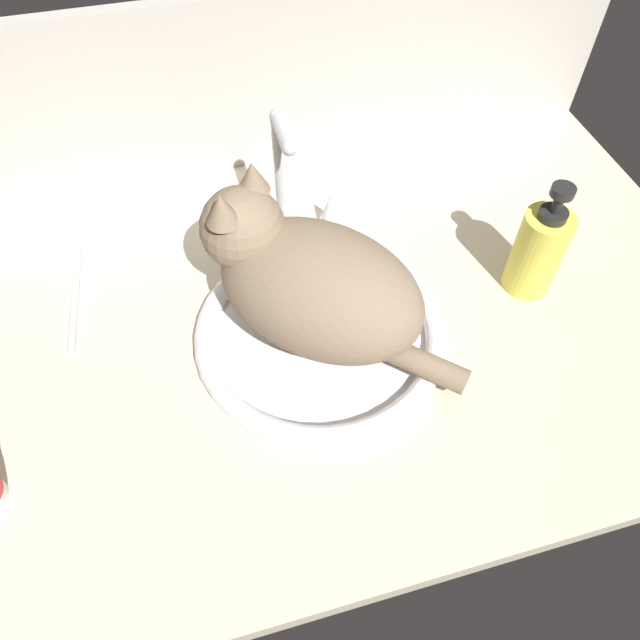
{
  "coord_description": "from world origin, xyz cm",
  "views": [
    {
      "loc": [
        -15.39,
        -48.3,
        68.18
      ],
      "look_at": [
        -3.09,
        -3.12,
        7.0
      ],
      "focal_mm": 33.01,
      "sensor_mm": 36.0,
      "label": 1
    }
  ],
  "objects_px": {
    "faucet": "(283,195)",
    "toothbrush": "(75,297)",
    "cat": "(306,279)",
    "sink_basin": "(320,333)",
    "soap_pump_bottle": "(538,251)"
  },
  "relations": [
    {
      "from": "soap_pump_bottle",
      "to": "toothbrush",
      "type": "bearing_deg",
      "value": 167.51
    },
    {
      "from": "toothbrush",
      "to": "cat",
      "type": "bearing_deg",
      "value": -25.0
    },
    {
      "from": "faucet",
      "to": "toothbrush",
      "type": "xyz_separation_m",
      "value": [
        -0.32,
        -0.05,
        -0.08
      ]
    },
    {
      "from": "faucet",
      "to": "sink_basin",
      "type": "bearing_deg",
      "value": -90.0
    },
    {
      "from": "cat",
      "to": "toothbrush",
      "type": "bearing_deg",
      "value": 155.0
    },
    {
      "from": "sink_basin",
      "to": "toothbrush",
      "type": "relative_size",
      "value": 1.77
    },
    {
      "from": "sink_basin",
      "to": "cat",
      "type": "bearing_deg",
      "value": 135.7
    },
    {
      "from": "sink_basin",
      "to": "faucet",
      "type": "distance_m",
      "value": 0.22
    },
    {
      "from": "faucet",
      "to": "toothbrush",
      "type": "bearing_deg",
      "value": -171.76
    },
    {
      "from": "cat",
      "to": "sink_basin",
      "type": "bearing_deg",
      "value": -44.3
    },
    {
      "from": "sink_basin",
      "to": "toothbrush",
      "type": "distance_m",
      "value": 0.36
    },
    {
      "from": "toothbrush",
      "to": "faucet",
      "type": "bearing_deg",
      "value": 8.24
    },
    {
      "from": "sink_basin",
      "to": "toothbrush",
      "type": "xyz_separation_m",
      "value": [
        -0.32,
        0.16,
        -0.01
      ]
    },
    {
      "from": "cat",
      "to": "toothbrush",
      "type": "distance_m",
      "value": 0.35
    },
    {
      "from": "faucet",
      "to": "soap_pump_bottle",
      "type": "bearing_deg",
      "value": -30.72
    }
  ]
}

